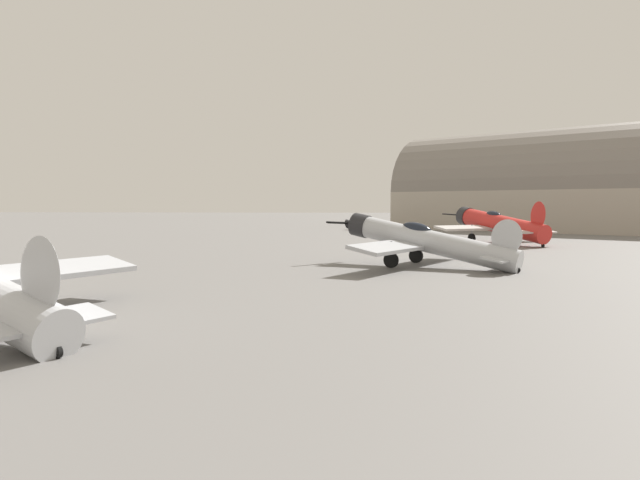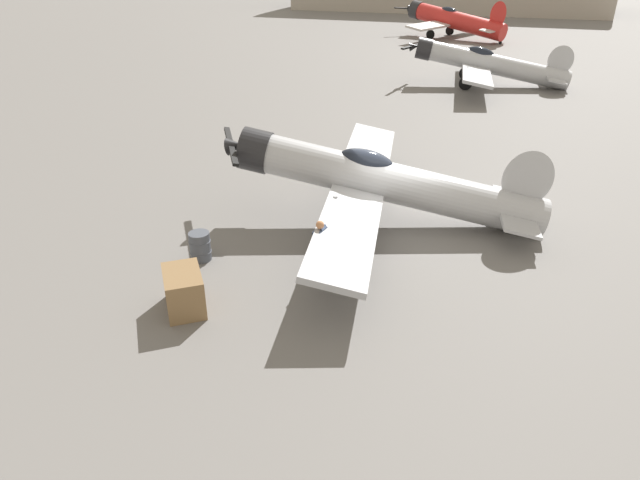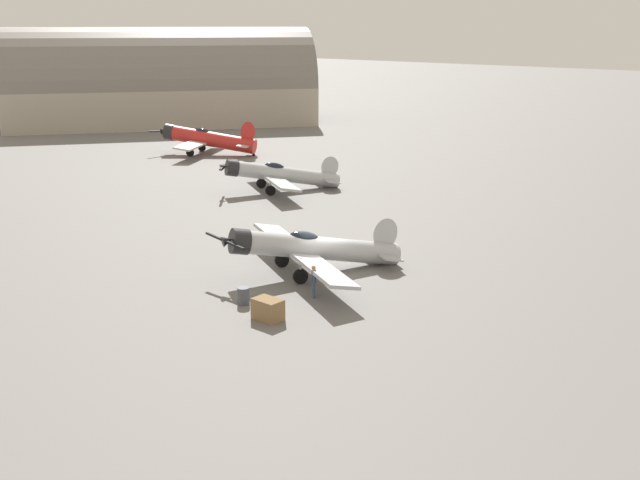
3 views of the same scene
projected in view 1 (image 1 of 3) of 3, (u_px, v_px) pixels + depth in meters
The scene contains 3 objects.
airplane_mid_apron at pixel (424, 241), 29.52m from camera, with size 10.22×10.41×2.90m.
airplane_far_line at pixel (497, 224), 47.03m from camera, with size 10.29×9.60×3.62m.
distant_hangar at pixel (558, 196), 69.51m from camera, with size 41.23×35.18×15.48m.
Camera 1 is at (10.74, -13.28, 3.32)m, focal length 31.29 mm.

